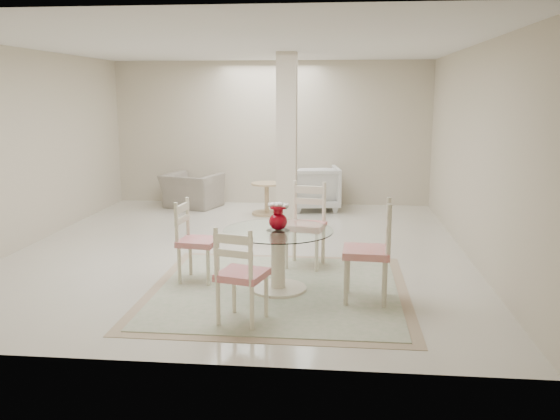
# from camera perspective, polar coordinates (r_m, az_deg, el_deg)

# --- Properties ---
(ground) EXTENTS (7.00, 7.00, 0.00)m
(ground) POSITION_cam_1_polar(r_m,az_deg,el_deg) (8.13, -3.71, -3.78)
(ground) COLOR silver
(ground) RESTS_ON ground
(room_shell) EXTENTS (6.02, 7.02, 2.71)m
(room_shell) POSITION_cam_1_polar(r_m,az_deg,el_deg) (7.86, -3.88, 9.40)
(room_shell) COLOR beige
(room_shell) RESTS_ON ground
(column) EXTENTS (0.30, 0.30, 2.70)m
(column) POSITION_cam_1_polar(r_m,az_deg,el_deg) (9.11, 0.66, 6.48)
(column) COLOR beige
(column) RESTS_ON ground
(area_rug) EXTENTS (2.79, 2.79, 0.02)m
(area_rug) POSITION_cam_1_polar(r_m,az_deg,el_deg) (6.44, -0.18, -7.71)
(area_rug) COLOR tan
(area_rug) RESTS_ON ground
(dining_table) EXTENTS (1.17, 1.17, 0.67)m
(dining_table) POSITION_cam_1_polar(r_m,az_deg,el_deg) (6.34, -0.18, -4.85)
(dining_table) COLOR beige
(dining_table) RESTS_ON ground
(red_vase) EXTENTS (0.23, 0.19, 0.30)m
(red_vase) POSITION_cam_1_polar(r_m,az_deg,el_deg) (6.23, -0.18, -0.67)
(red_vase) COLOR #A20414
(red_vase) RESTS_ON dining_table
(dining_chair_east) EXTENTS (0.49, 0.49, 1.16)m
(dining_chair_east) POSITION_cam_1_polar(r_m,az_deg,el_deg) (6.02, 9.06, -3.23)
(dining_chair_east) COLOR beige
(dining_chair_east) RESTS_ON ground
(dining_chair_north) EXTENTS (0.53, 0.53, 1.14)m
(dining_chair_north) POSITION_cam_1_polar(r_m,az_deg,el_deg) (7.22, 2.59, -0.79)
(dining_chair_north) COLOR #F2E5C7
(dining_chair_north) RESTS_ON ground
(dining_chair_west) EXTENTS (0.46, 0.46, 1.02)m
(dining_chair_west) POSITION_cam_1_polar(r_m,az_deg,el_deg) (6.69, -8.40, -2.38)
(dining_chair_west) COLOR beige
(dining_chair_west) RESTS_ON ground
(dining_chair_south) EXTENTS (0.50, 0.50, 1.02)m
(dining_chair_south) POSITION_cam_1_polar(r_m,az_deg,el_deg) (5.38, -3.96, -5.62)
(dining_chair_south) COLOR #F1E8C6
(dining_chair_south) RESTS_ON ground
(recliner_taupe) EXTENTS (1.18, 1.10, 0.63)m
(recliner_taupe) POSITION_cam_1_polar(r_m,az_deg,el_deg) (11.16, -8.46, 1.86)
(recliner_taupe) COLOR gray
(recliner_taupe) RESTS_ON ground
(armchair_white) EXTENTS (0.99, 1.01, 0.80)m
(armchair_white) POSITION_cam_1_polar(r_m,az_deg,el_deg) (10.83, 3.33, 2.15)
(armchair_white) COLOR white
(armchair_white) RESTS_ON ground
(side_table) EXTENTS (0.54, 0.54, 0.56)m
(side_table) POSITION_cam_1_polar(r_m,az_deg,el_deg) (10.38, -1.29, 0.98)
(side_table) COLOR tan
(side_table) RESTS_ON ground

